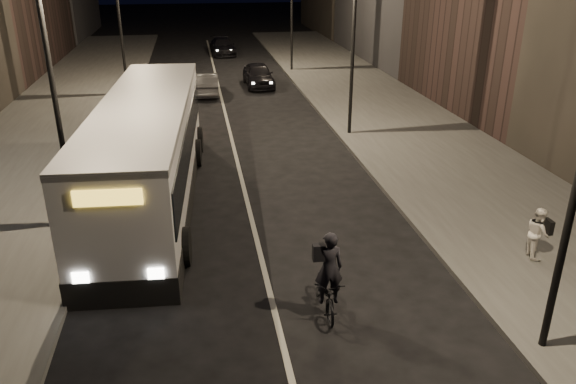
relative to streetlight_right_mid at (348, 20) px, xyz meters
name	(u,v)px	position (x,y,z in m)	size (l,w,h in m)	color
ground	(266,277)	(-5.33, -12.00, -5.36)	(180.00, 180.00, 0.00)	black
sidewalk_right	(393,120)	(3.17, 2.00, -5.28)	(7.00, 70.00, 0.16)	#3C3C3A
sidewalk_left	(49,136)	(-13.83, 2.00, -5.28)	(7.00, 70.00, 0.16)	#3C3C3A
streetlight_right_mid	(348,20)	(0.00, 0.00, 0.00)	(1.20, 0.44, 8.12)	black
streetlight_left_near	(58,57)	(-10.66, -8.00, 0.00)	(1.20, 0.44, 8.12)	black
streetlight_left_far	(122,4)	(-10.66, 10.00, 0.00)	(1.20, 0.44, 8.12)	black
city_bus	(148,147)	(-8.59, -6.19, -3.41)	(3.77, 13.47, 3.59)	silver
cyclist_on_bicycle	(327,285)	(-4.09, -13.79, -4.61)	(0.75, 1.97, 2.24)	black
pedestrian_woman	(538,233)	(2.27, -12.39, -4.46)	(0.72, 0.56, 1.49)	silver
car_near	(258,75)	(-2.74, 11.43, -4.62)	(1.76, 4.37, 1.49)	black
car_mid	(206,84)	(-6.16, 9.69, -4.70)	(1.40, 4.02, 1.32)	#353538
car_far	(223,46)	(-4.28, 24.37, -4.68)	(1.90, 4.66, 1.35)	black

